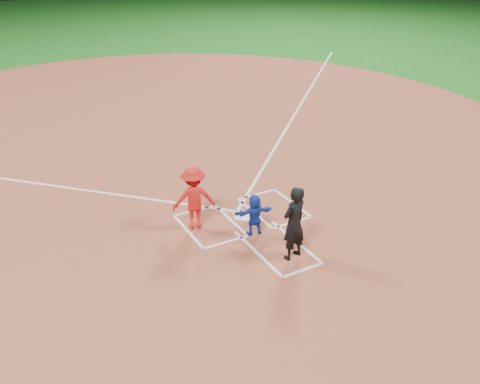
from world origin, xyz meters
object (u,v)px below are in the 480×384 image
home_plate (243,216)px  umpire (294,223)px  catcher (254,215)px  batter_at_plate (194,198)px

home_plate → umpire: size_ratio=0.33×
umpire → home_plate: bearing=-101.4°
catcher → batter_at_plate: 1.58m
catcher → home_plate: bearing=-89.9°
umpire → batter_at_plate: (-1.43, 2.34, -0.07)m
home_plate → catcher: bearing=79.7°
catcher → batter_at_plate: (-1.17, 1.01, 0.30)m
home_plate → umpire: bearing=92.3°
home_plate → catcher: size_ratio=0.55×
batter_at_plate → umpire: bearing=-58.6°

